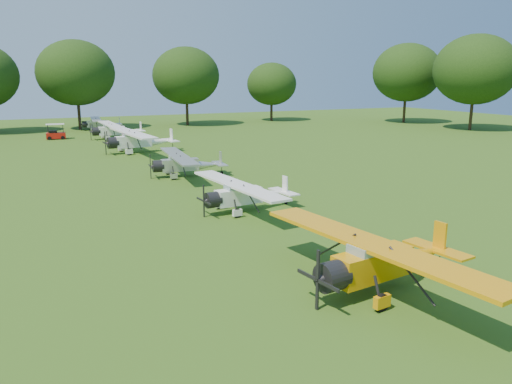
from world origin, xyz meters
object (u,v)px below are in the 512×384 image
Objects in this scene: aircraft_5 at (139,139)px; golf_cart at (55,134)px; aircraft_3 at (245,193)px; aircraft_4 at (185,163)px; aircraft_2 at (383,257)px; aircraft_7 at (100,123)px; aircraft_6 at (116,129)px.

aircraft_5 is 5.06× the size of golf_cart.
aircraft_3 is at bearing -75.39° from golf_cart.
aircraft_5 reaches higher than aircraft_4.
aircraft_4 reaches higher than aircraft_3.
aircraft_2 is at bearing -77.69° from golf_cart.
aircraft_5 is (-0.57, 14.20, 0.27)m from aircraft_4.
aircraft_3 is 11.36m from aircraft_4.
aircraft_5 is 24.60m from aircraft_7.
aircraft_4 is at bearing -89.73° from aircraft_6.
aircraft_3 is 0.99× the size of aircraft_7.
aircraft_7 is (-1.09, 62.28, -0.15)m from aircraft_2.
aircraft_5 is at bearing 82.99° from aircraft_2.
aircraft_4 is 26.96m from aircraft_6.
aircraft_4 is at bearing 84.44° from aircraft_3.
aircraft_2 is 1.16× the size of aircraft_3.
golf_cart reaches higher than aircraft_7.
aircraft_2 reaches higher than aircraft_6.
aircraft_5 is at bearing 85.54° from aircraft_3.
aircraft_6 reaches higher than aircraft_3.
aircraft_4 is (-0.13, 23.48, -0.14)m from aircraft_2.
golf_cart is (-7.66, 41.11, -0.42)m from aircraft_3.
aircraft_5 is at bearing -90.57° from aircraft_6.
aircraft_7 is at bearing 89.89° from aircraft_6.
aircraft_6 is at bearing -18.13° from golf_cart.
aircraft_6 reaches higher than aircraft_7.
aircraft_7 is at bearing 96.53° from aircraft_4.
aircraft_3 is at bearing -83.77° from aircraft_7.
aircraft_6 is 1.13× the size of aircraft_7.
aircraft_4 is 14.21m from aircraft_5.
golf_cart reaches higher than aircraft_3.
aircraft_3 is 0.98× the size of aircraft_4.
aircraft_4 is 30.70m from golf_cart.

